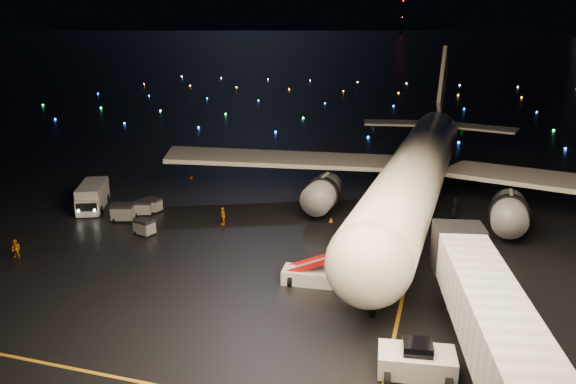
% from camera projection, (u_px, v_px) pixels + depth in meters
% --- Properties ---
extents(ground, '(2000.00, 2000.00, 0.00)m').
position_uv_depth(ground, '(432.00, 56.00, 315.43)').
color(ground, black).
rests_on(ground, ground).
extents(lane_centre, '(0.25, 80.00, 0.02)m').
position_uv_depth(lane_centre, '(414.00, 245.00, 51.12)').
color(lane_centre, gold).
rests_on(lane_centre, ground).
extents(lane_cross, '(60.00, 0.25, 0.02)m').
position_uv_depth(lane_cross, '(84.00, 371.00, 32.84)').
color(lane_cross, gold).
rests_on(lane_cross, ground).
extents(airliner, '(59.57, 56.87, 16.14)m').
position_uv_depth(airliner, '(422.00, 135.00, 58.86)').
color(airliner, silver).
rests_on(airliner, ground).
extents(pushback_tug, '(4.67, 2.87, 2.10)m').
position_uv_depth(pushback_tug, '(417.00, 358.00, 32.27)').
color(pushback_tug, silver).
rests_on(pushback_tug, ground).
extents(belt_loader, '(7.40, 2.59, 3.52)m').
position_uv_depth(belt_loader, '(315.00, 262.00, 43.30)').
color(belt_loader, silver).
rests_on(belt_loader, ground).
extents(service_truck, '(5.26, 7.95, 2.81)m').
position_uv_depth(service_truck, '(93.00, 196.00, 60.79)').
color(service_truck, silver).
rests_on(service_truck, ground).
extents(crew_b, '(0.85, 0.68, 1.69)m').
position_uv_depth(crew_b, '(16.00, 249.00, 48.11)').
color(crew_b, orange).
rests_on(crew_b, ground).
extents(crew_c, '(1.03, 1.07, 1.79)m').
position_uv_depth(crew_c, '(223.00, 216.00, 56.07)').
color(crew_c, orange).
rests_on(crew_c, ground).
extents(safety_cone_0, '(0.44, 0.44, 0.48)m').
position_uv_depth(safety_cone_0, '(331.00, 220.00, 56.94)').
color(safety_cone_0, '#FF5A11').
rests_on(safety_cone_0, ground).
extents(safety_cone_1, '(0.56, 0.56, 0.49)m').
position_uv_depth(safety_cone_1, '(311.00, 199.00, 63.57)').
color(safety_cone_1, '#FF5A11').
rests_on(safety_cone_1, ground).
extents(safety_cone_2, '(0.62, 0.62, 0.54)m').
position_uv_depth(safety_cone_2, '(308.00, 202.00, 62.28)').
color(safety_cone_2, '#FF5A11').
rests_on(safety_cone_2, ground).
extents(safety_cone_3, '(0.63, 0.63, 0.56)m').
position_uv_depth(safety_cone_3, '(191.00, 176.00, 72.48)').
color(safety_cone_3, '#FF5A11').
rests_on(safety_cone_3, ground).
extents(radio_mast, '(1.80, 1.80, 64.00)m').
position_uv_depth(radio_mast, '(403.00, 9.00, 725.33)').
color(radio_mast, black).
rests_on(radio_mast, ground).
extents(taxiway_lights, '(164.00, 92.00, 0.36)m').
position_uv_depth(taxiway_lights, '(393.00, 102.00, 137.68)').
color(taxiway_lights, black).
rests_on(taxiway_lights, ground).
extents(baggage_cart_0, '(1.95, 1.51, 1.50)m').
position_uv_depth(baggage_cart_0, '(152.00, 205.00, 59.88)').
color(baggage_cart_0, gray).
rests_on(baggage_cart_0, ground).
extents(baggage_cart_1, '(2.44, 2.00, 1.80)m').
position_uv_depth(baggage_cart_1, '(123.00, 212.00, 57.09)').
color(baggage_cart_1, gray).
rests_on(baggage_cart_1, ground).
extents(baggage_cart_2, '(2.07, 1.70, 1.52)m').
position_uv_depth(baggage_cart_2, '(144.00, 227.00, 53.42)').
color(baggage_cart_2, gray).
rests_on(baggage_cart_2, ground).
extents(baggage_cart_3, '(2.08, 1.72, 1.52)m').
position_uv_depth(baggage_cart_3, '(143.00, 208.00, 58.85)').
color(baggage_cart_3, gray).
rests_on(baggage_cart_3, ground).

